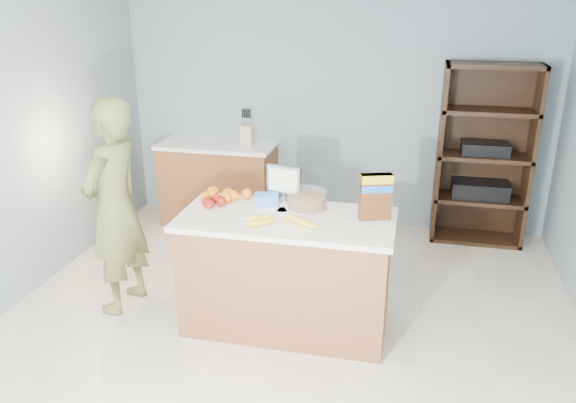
% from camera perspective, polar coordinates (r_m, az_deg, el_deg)
% --- Properties ---
extents(floor, '(4.50, 5.00, 0.02)m').
position_cam_1_polar(floor, '(4.23, -1.08, -14.47)').
color(floor, beige).
rests_on(floor, ground).
extents(walls, '(4.52, 5.02, 2.51)m').
position_cam_1_polar(walls, '(3.55, -1.26, 7.95)').
color(walls, gray).
rests_on(walls, ground).
extents(counter_peninsula, '(1.56, 0.76, 0.90)m').
position_cam_1_polar(counter_peninsula, '(4.26, -0.15, -7.62)').
color(counter_peninsula, brown).
rests_on(counter_peninsula, ground).
extents(back_cabinet, '(1.24, 0.62, 0.90)m').
position_cam_1_polar(back_cabinet, '(6.24, -7.00, 1.94)').
color(back_cabinet, brown).
rests_on(back_cabinet, ground).
extents(shelving_unit, '(0.90, 0.40, 1.80)m').
position_cam_1_polar(shelving_unit, '(5.96, 19.19, 4.19)').
color(shelving_unit, black).
rests_on(shelving_unit, ground).
extents(person, '(0.48, 0.67, 1.71)m').
position_cam_1_polar(person, '(4.55, -17.21, -0.60)').
color(person, brown).
rests_on(person, ground).
extents(knife_block, '(0.12, 0.10, 0.31)m').
position_cam_1_polar(knife_block, '(5.94, -4.21, 6.78)').
color(knife_block, tan).
rests_on(knife_block, back_cabinet).
extents(envelopes, '(0.38, 0.20, 0.00)m').
position_cam_1_polar(envelopes, '(4.16, -0.62, -0.94)').
color(envelopes, white).
rests_on(envelopes, counter_peninsula).
extents(bananas, '(0.56, 0.26, 0.05)m').
position_cam_1_polar(bananas, '(3.92, -0.78, -2.00)').
color(bananas, yellow).
rests_on(bananas, counter_peninsula).
extents(apples, '(0.18, 0.20, 0.07)m').
position_cam_1_polar(apples, '(4.27, -7.57, -0.01)').
color(apples, maroon).
rests_on(apples, counter_peninsula).
extents(oranges, '(0.37, 0.22, 0.08)m').
position_cam_1_polar(oranges, '(4.40, -6.64, 0.71)').
color(oranges, orange).
rests_on(oranges, counter_peninsula).
extents(blue_carton, '(0.20, 0.16, 0.08)m').
position_cam_1_polar(blue_carton, '(4.28, -2.19, 0.24)').
color(blue_carton, blue).
rests_on(blue_carton, counter_peninsula).
extents(salad_bowl, '(0.30, 0.30, 0.13)m').
position_cam_1_polar(salad_bowl, '(4.21, 1.94, 0.12)').
color(salad_bowl, '#267219').
rests_on(salad_bowl, counter_peninsula).
extents(tv, '(0.28, 0.12, 0.28)m').
position_cam_1_polar(tv, '(4.30, -0.41, 2.03)').
color(tv, silver).
rests_on(tv, counter_peninsula).
extents(cereal_box, '(0.24, 0.15, 0.33)m').
position_cam_1_polar(cereal_box, '(3.99, 8.91, 0.83)').
color(cereal_box, '#592B14').
rests_on(cereal_box, counter_peninsula).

